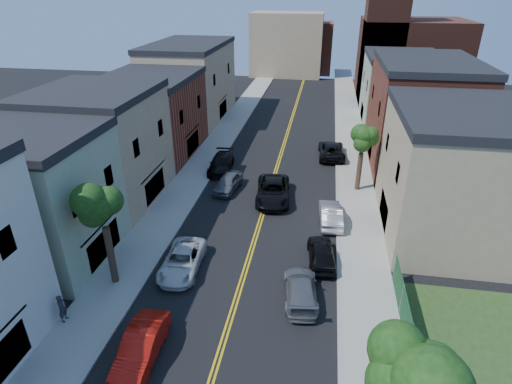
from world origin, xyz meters
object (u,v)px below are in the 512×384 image
at_px(pedestrian_left, 62,308).
at_px(silver_car_right, 331,214).
at_px(white_pickup, 182,261).
at_px(black_car_left, 221,163).
at_px(black_suv_lane, 273,191).
at_px(grey_car_right, 301,289).
at_px(grey_car_left, 228,183).
at_px(dark_car_right_far, 331,150).
at_px(black_car_right, 322,253).
at_px(red_sedan, 141,346).

bearing_deg(pedestrian_left, silver_car_right, -48.88).
xyz_separation_m(white_pickup, black_car_left, (-1.39, 16.36, 0.06)).
bearing_deg(black_suv_lane, silver_car_right, -37.76).
bearing_deg(silver_car_right, grey_car_right, 75.18).
distance_m(grey_car_left, black_suv_lane, 4.47).
height_order(white_pickup, grey_car_left, grey_car_left).
bearing_deg(silver_car_right, white_pickup, 34.42).
xyz_separation_m(grey_car_right, dark_car_right_far, (1.70, 23.49, 0.11)).
bearing_deg(grey_car_right, black_car_left, -69.36).
bearing_deg(grey_car_left, black_car_right, -40.61).
distance_m(white_pickup, silver_car_right, 12.35).
xyz_separation_m(white_pickup, black_suv_lane, (4.61, 10.90, 0.14)).
relative_size(white_pickup, silver_car_right, 1.10).
relative_size(red_sedan, grey_car_left, 1.07).
height_order(black_car_left, black_car_right, black_car_left).
distance_m(white_pickup, black_car_left, 16.42).
distance_m(grey_car_left, grey_car_right, 15.63).
height_order(grey_car_right, black_car_right, black_car_right).
bearing_deg(grey_car_right, black_car_right, -112.96).
distance_m(white_pickup, grey_car_left, 12.11).
relative_size(grey_car_left, dark_car_right_far, 0.76).
bearing_deg(black_car_right, black_suv_lane, -68.73).
height_order(grey_car_left, pedestrian_left, pedestrian_left).
xyz_separation_m(black_car_right, pedestrian_left, (-14.04, -8.08, 0.26)).
height_order(black_car_left, dark_car_right_far, dark_car_right_far).
distance_m(black_suv_lane, pedestrian_left, 19.19).
xyz_separation_m(black_car_left, grey_car_right, (9.30, -17.91, -0.08)).
height_order(silver_car_right, black_suv_lane, black_suv_lane).
bearing_deg(black_suv_lane, pedestrian_left, -125.60).
height_order(grey_car_right, dark_car_right_far, dark_car_right_far).
bearing_deg(dark_car_right_far, pedestrian_left, 58.91).
bearing_deg(grey_car_right, pedestrian_left, 11.07).
distance_m(grey_car_right, dark_car_right_far, 23.55).
relative_size(white_pickup, pedestrian_left, 3.00).
relative_size(red_sedan, silver_car_right, 1.01).
xyz_separation_m(black_suv_lane, pedestrian_left, (-9.60, -16.61, 0.15)).
xyz_separation_m(white_pickup, grey_car_right, (7.91, -1.55, -0.02)).
xyz_separation_m(black_car_right, black_suv_lane, (-4.44, 8.53, 0.10)).
distance_m(black_car_left, dark_car_right_far, 12.33).
distance_m(white_pickup, black_suv_lane, 11.84).
relative_size(red_sedan, pedestrian_left, 2.75).
height_order(red_sedan, pedestrian_left, pedestrian_left).
xyz_separation_m(grey_car_left, black_suv_lane, (4.30, -1.21, 0.10)).
bearing_deg(grey_car_left, silver_car_right, -17.58).
height_order(red_sedan, grey_car_right, red_sedan).
bearing_deg(pedestrian_left, red_sedan, -108.70).
bearing_deg(white_pickup, black_car_left, 91.98).
relative_size(silver_car_right, pedestrian_left, 2.72).
relative_size(black_car_right, black_suv_lane, 0.72).
xyz_separation_m(black_car_left, silver_car_right, (11.00, -8.61, -0.01)).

